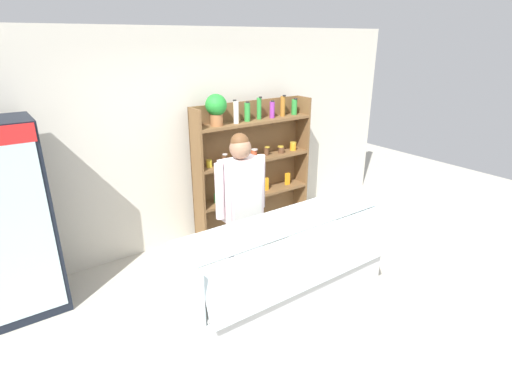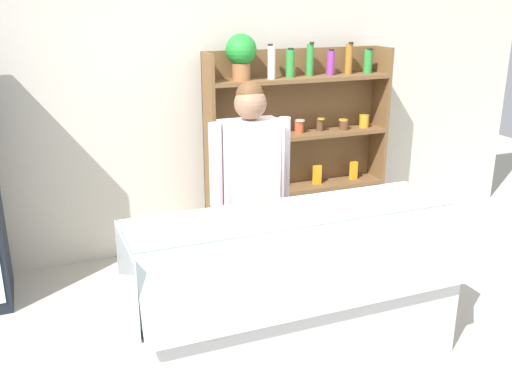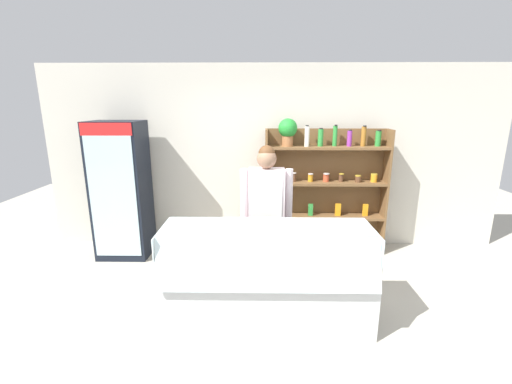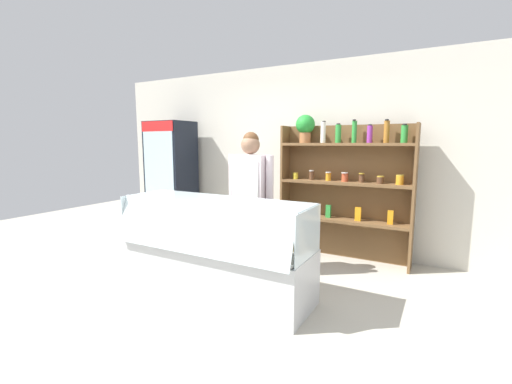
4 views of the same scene
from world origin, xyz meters
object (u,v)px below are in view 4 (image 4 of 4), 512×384
Objects in this scene: drinks_fridge at (172,179)px; deli_display_case at (215,265)px; shop_clerk at (250,191)px; shelving_unit at (341,180)px.

drinks_fridge is 0.95× the size of deli_display_case.
drinks_fridge is at bearing 157.31° from shop_clerk.
drinks_fridge reaches higher than shop_clerk.
shop_clerk is (-0.80, -1.03, -0.08)m from shelving_unit.
shelving_unit reaches higher than shop_clerk.
drinks_fridge is 0.99× the size of shelving_unit.
drinks_fridge is 1.13× the size of shop_clerk.
shelving_unit is 1.15× the size of shop_clerk.
drinks_fridge is 2.84m from shelving_unit.
shelving_unit is at bearing 52.11° from shop_clerk.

